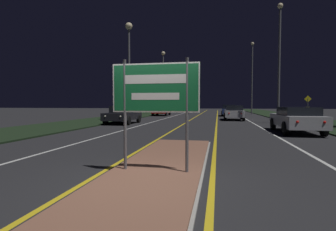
# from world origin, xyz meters

# --- Properties ---
(ground_plane) EXTENTS (160.00, 160.00, 0.00)m
(ground_plane) POSITION_xyz_m (0.00, 0.00, 0.00)
(ground_plane) COLOR #232326
(median_island) EXTENTS (2.15, 10.01, 0.10)m
(median_island) POSITION_xyz_m (0.00, 0.55, 0.04)
(median_island) COLOR #999993
(median_island) RESTS_ON ground_plane
(verge_left) EXTENTS (5.00, 100.00, 0.08)m
(verge_left) POSITION_xyz_m (-9.50, 20.00, 0.04)
(verge_left) COLOR black
(verge_left) RESTS_ON ground_plane
(verge_right) EXTENTS (5.00, 100.00, 0.08)m
(verge_right) POSITION_xyz_m (9.50, 20.00, 0.04)
(verge_right) COLOR black
(verge_right) RESTS_ON ground_plane
(centre_line_yellow_left) EXTENTS (0.12, 70.00, 0.01)m
(centre_line_yellow_left) POSITION_xyz_m (-1.27, 25.00, 0.00)
(centre_line_yellow_left) COLOR gold
(centre_line_yellow_left) RESTS_ON ground_plane
(centre_line_yellow_right) EXTENTS (0.12, 70.00, 0.01)m
(centre_line_yellow_right) POSITION_xyz_m (1.27, 25.00, 0.00)
(centre_line_yellow_right) COLOR gold
(centre_line_yellow_right) RESTS_ON ground_plane
(lane_line_white_left) EXTENTS (0.12, 70.00, 0.01)m
(lane_line_white_left) POSITION_xyz_m (-4.20, 25.00, 0.00)
(lane_line_white_left) COLOR silver
(lane_line_white_left) RESTS_ON ground_plane
(lane_line_white_right) EXTENTS (0.12, 70.00, 0.01)m
(lane_line_white_right) POSITION_xyz_m (4.20, 25.00, 0.00)
(lane_line_white_right) COLOR silver
(lane_line_white_right) RESTS_ON ground_plane
(edge_line_white_left) EXTENTS (0.10, 70.00, 0.01)m
(edge_line_white_left) POSITION_xyz_m (-7.20, 25.00, 0.00)
(edge_line_white_left) COLOR silver
(edge_line_white_left) RESTS_ON ground_plane
(edge_line_white_right) EXTENTS (0.10, 70.00, 0.01)m
(edge_line_white_right) POSITION_xyz_m (7.20, 25.00, 0.00)
(edge_line_white_right) COLOR silver
(edge_line_white_right) RESTS_ON ground_plane
(highway_sign) EXTENTS (1.97, 0.07, 2.49)m
(highway_sign) POSITION_xyz_m (0.00, 0.54, 1.84)
(highway_sign) COLOR #56565B
(highway_sign) RESTS_ON median_island
(streetlight_left_near) EXTENTS (0.63, 0.63, 8.69)m
(streetlight_left_near) POSITION_xyz_m (-6.37, 17.06, 6.16)
(streetlight_left_near) COLOR #56565B
(streetlight_left_near) RESTS_ON ground_plane
(streetlight_left_far) EXTENTS (0.57, 0.57, 9.18)m
(streetlight_left_far) POSITION_xyz_m (-6.54, 32.46, 6.18)
(streetlight_left_far) COLOR #56565B
(streetlight_left_far) RESTS_ON ground_plane
(streetlight_right_near) EXTENTS (0.45, 0.45, 9.69)m
(streetlight_right_near) POSITION_xyz_m (6.22, 17.66, 5.75)
(streetlight_right_near) COLOR #56565B
(streetlight_right_near) RESTS_ON ground_plane
(streetlight_right_far) EXTENTS (0.47, 0.47, 10.60)m
(streetlight_right_far) POSITION_xyz_m (6.26, 35.36, 6.38)
(streetlight_right_far) COLOR #56565B
(streetlight_right_far) RESTS_ON ground_plane
(car_receding_0) EXTENTS (2.01, 4.84, 1.42)m
(car_receding_0) POSITION_xyz_m (5.59, 10.28, 0.77)
(car_receding_0) COLOR #B7B7BC
(car_receding_0) RESTS_ON ground_plane
(car_receding_1) EXTENTS (1.87, 4.17, 1.43)m
(car_receding_1) POSITION_xyz_m (2.88, 21.07, 0.76)
(car_receding_1) COLOR #B7B7BC
(car_receding_1) RESTS_ON ground_plane
(car_receding_2) EXTENTS (1.85, 4.47, 1.47)m
(car_receding_2) POSITION_xyz_m (2.73, 29.51, 0.76)
(car_receding_2) COLOR navy
(car_receding_2) RESTS_ON ground_plane
(car_approaching_0) EXTENTS (2.03, 4.16, 1.41)m
(car_approaching_0) POSITION_xyz_m (-6.07, 14.69, 0.75)
(car_approaching_0) COLOR black
(car_approaching_0) RESTS_ON ground_plane
(car_approaching_1) EXTENTS (1.95, 4.22, 1.35)m
(car_approaching_1) POSITION_xyz_m (-6.05, 29.09, 0.73)
(car_approaching_1) COLOR maroon
(car_approaching_1) RESTS_ON ground_plane
(warning_sign) EXTENTS (0.60, 0.06, 2.23)m
(warning_sign) POSITION_xyz_m (9.14, 19.88, 1.43)
(warning_sign) COLOR #56565B
(warning_sign) RESTS_ON verge_right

